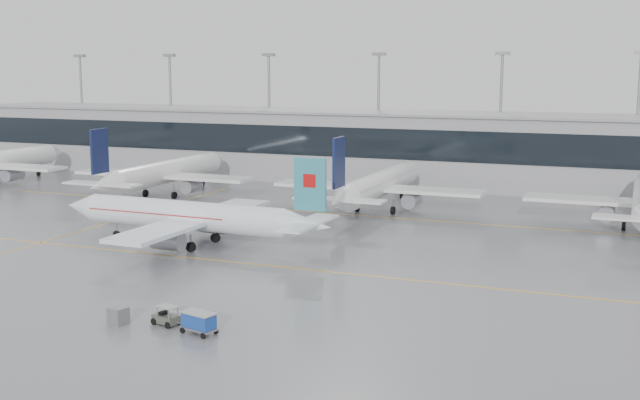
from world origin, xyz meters
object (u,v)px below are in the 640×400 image
at_px(baggage_tug, 166,318).
at_px(gse_unit, 118,316).
at_px(baggage_cart, 199,321).
at_px(air_canada_jet, 194,217).

relative_size(baggage_tug, gse_unit, 2.44).
xyz_separation_m(baggage_tug, baggage_cart, (3.49, -0.88, 0.44)).
xyz_separation_m(baggage_cart, gse_unit, (-7.14, -0.30, -0.32)).
height_order(air_canada_jet, baggage_cart, air_canada_jet).
distance_m(baggage_cart, gse_unit, 7.15).
bearing_deg(air_canada_jet, baggage_cart, 123.05).
bearing_deg(air_canada_jet, baggage_tug, 117.90).
bearing_deg(gse_unit, baggage_cart, 15.79).
bearing_deg(baggage_cart, gse_unit, -163.39).
xyz_separation_m(air_canada_jet, baggage_cart, (15.89, -26.12, -2.39)).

